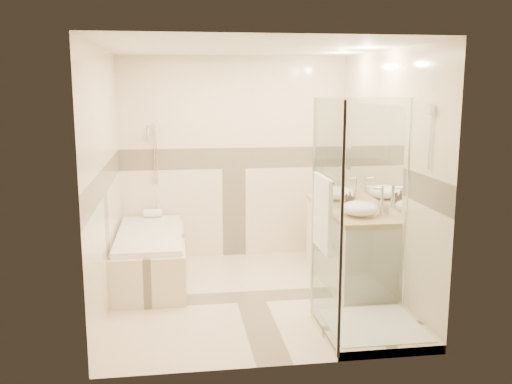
{
  "coord_description": "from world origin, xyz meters",
  "views": [
    {
      "loc": [
        -0.73,
        -5.53,
        2.14
      ],
      "look_at": [
        0.1,
        0.25,
        1.05
      ],
      "focal_mm": 40.0,
      "sensor_mm": 36.0,
      "label": 1
    }
  ],
  "objects": [
    {
      "name": "vessel_sink_far",
      "position": [
        1.1,
        -0.13,
        0.93
      ],
      "size": [
        0.38,
        0.38,
        0.15
      ],
      "primitive_type": "ellipsoid",
      "color": "white",
      "rests_on": "vanity"
    },
    {
      "name": "faucet_far",
      "position": [
        1.32,
        -0.13,
        1.02
      ],
      "size": [
        0.12,
        0.03,
        0.3
      ],
      "color": "silver",
      "rests_on": "vanity"
    },
    {
      "name": "amenity_bottle_a",
      "position": [
        1.1,
        0.21,
        0.94
      ],
      "size": [
        0.1,
        0.11,
        0.18
      ],
      "primitive_type": "imported",
      "rotation": [
        0.0,
        0.0,
        -0.3
      ],
      "color": "black",
      "rests_on": "vanity"
    },
    {
      "name": "faucet_near",
      "position": [
        1.32,
        0.71,
        1.0
      ],
      "size": [
        0.11,
        0.03,
        0.26
      ],
      "color": "silver",
      "rests_on": "vanity"
    },
    {
      "name": "folded_towels",
      "position": [
        1.1,
        0.92,
        0.9
      ],
      "size": [
        0.21,
        0.3,
        0.09
      ],
      "primitive_type": "cube",
      "rotation": [
        0.0,
        0.0,
        -0.14
      ],
      "color": "white",
      "rests_on": "vanity"
    },
    {
      "name": "bathtub",
      "position": [
        -1.02,
        0.65,
        0.31
      ],
      "size": [
        0.75,
        1.7,
        0.56
      ],
      "color": "beige",
      "rests_on": "ground"
    },
    {
      "name": "vanity",
      "position": [
        1.12,
        0.3,
        0.43
      ],
      "size": [
        0.58,
        1.62,
        0.85
      ],
      "color": "silver",
      "rests_on": "ground"
    },
    {
      "name": "room",
      "position": [
        0.06,
        0.01,
        1.26
      ],
      "size": [
        2.82,
        3.02,
        2.52
      ],
      "color": "beige",
      "rests_on": "ground"
    },
    {
      "name": "amenity_bottle_b",
      "position": [
        1.1,
        0.34,
        0.92
      ],
      "size": [
        0.13,
        0.13,
        0.14
      ],
      "primitive_type": "imported",
      "rotation": [
        0.0,
        0.0,
        -0.26
      ],
      "color": "black",
      "rests_on": "vanity"
    },
    {
      "name": "shower_enclosure",
      "position": [
        0.83,
        -0.97,
        0.51
      ],
      "size": [
        0.96,
        0.93,
        2.04
      ],
      "color": "beige",
      "rests_on": "ground"
    },
    {
      "name": "rolled_towel",
      "position": [
        -1.01,
        1.37,
        0.61
      ],
      "size": [
        0.22,
        0.1,
        0.1
      ],
      "primitive_type": "cylinder",
      "rotation": [
        0.0,
        1.57,
        0.0
      ],
      "color": "white",
      "rests_on": "bathtub"
    },
    {
      "name": "vessel_sink_near",
      "position": [
        1.1,
        0.71,
        0.93
      ],
      "size": [
        0.39,
        0.39,
        0.16
      ],
      "primitive_type": "ellipsoid",
      "color": "white",
      "rests_on": "vanity"
    }
  ]
}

